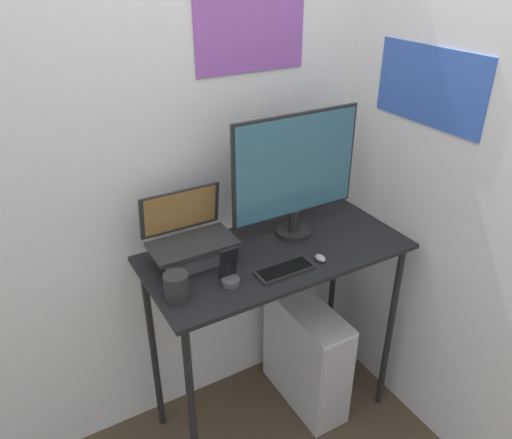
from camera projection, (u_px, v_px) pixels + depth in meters
wall_back at (236, 158)px, 2.28m from camera, size 6.00×0.06×2.60m
wall_side_right at (446, 177)px, 2.09m from camera, size 0.06×6.00×2.60m
desk at (276, 276)px, 2.21m from camera, size 1.14×0.55×1.00m
laptop at (191, 245)px, 2.03m from camera, size 0.35×0.23×0.30m
monitor at (296, 173)px, 2.14m from camera, size 0.61×0.16×0.56m
keyboard at (285, 270)px, 2.00m from camera, size 0.24×0.09×0.02m
mouse at (320, 258)px, 2.07m from camera, size 0.04×0.06×0.03m
cell_phone at (230, 273)px, 1.92m from camera, size 0.07×0.07×0.16m
computer_tower at (306, 355)px, 2.57m from camera, size 0.20×0.52×0.59m
mug at (177, 286)px, 1.83m from camera, size 0.09×0.09×0.10m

